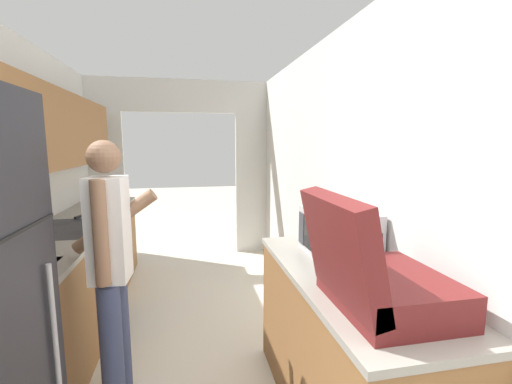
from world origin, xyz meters
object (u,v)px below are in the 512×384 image
range_oven (73,279)px  knife (81,216)px  person (111,270)px  microwave (338,233)px  suitcase (372,276)px

range_oven → knife: range_oven is taller
range_oven → knife: bearing=94.7°
person → knife: bearing=25.3°
microwave → suitcase: bearing=-103.5°
range_oven → microwave: size_ratio=2.31×
person → suitcase: 1.48m
microwave → knife: bearing=141.5°
microwave → knife: 2.52m
range_oven → person: size_ratio=0.64×
knife → microwave: bearing=-14.3°
person → microwave: (1.40, -0.10, 0.18)m
suitcase → knife: size_ratio=1.80×
range_oven → knife: size_ratio=3.28×
range_oven → person: 1.20m
person → knife: (-0.57, 1.47, 0.04)m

